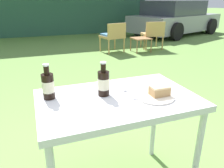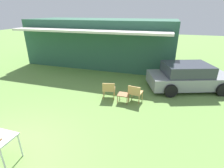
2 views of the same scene
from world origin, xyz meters
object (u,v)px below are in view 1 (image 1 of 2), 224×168
(wicker_chair_plain, at_px, (153,33))
(garden_side_table, at_px, (141,40))
(parked_car, at_px, (175,18))
(cake_on_plate, at_px, (157,94))
(cola_bottle_far, at_px, (48,85))
(patio_table, at_px, (118,109))
(cola_bottle_near, at_px, (104,83))
(wicker_chair_cushioned, at_px, (113,35))

(wicker_chair_plain, bearing_deg, garden_side_table, 31.44)
(parked_car, relative_size, cake_on_plate, 17.75)
(parked_car, xyz_separation_m, wicker_chair_plain, (-2.24, -2.16, -0.17))
(cola_bottle_far, bearing_deg, patio_table, -18.14)
(cola_bottle_near, relative_size, cola_bottle_far, 1.00)
(patio_table, distance_m, cola_bottle_far, 0.45)
(wicker_chair_cushioned, distance_m, cola_bottle_near, 4.53)
(cake_on_plate, distance_m, cola_bottle_far, 0.66)
(garden_side_table, xyz_separation_m, cola_bottle_near, (-2.36, -4.00, 0.51))
(wicker_chair_plain, relative_size, cola_bottle_near, 3.54)
(parked_car, xyz_separation_m, garden_side_table, (-2.70, -2.35, -0.30))
(patio_table, bearing_deg, parked_car, 52.08)
(parked_car, distance_m, cola_bottle_far, 8.27)
(wicker_chair_plain, distance_m, cola_bottle_near, 5.06)
(wicker_chair_cushioned, xyz_separation_m, patio_table, (-1.57, -4.26, 0.22))
(garden_side_table, distance_m, patio_table, 4.67)
(wicker_chair_cushioned, height_order, cola_bottle_far, cola_bottle_far)
(wicker_chair_cushioned, distance_m, cola_bottle_far, 4.60)
(cola_bottle_near, bearing_deg, parked_car, 51.43)
(parked_car, xyz_separation_m, cola_bottle_far, (-5.38, -6.28, 0.21))
(cake_on_plate, bearing_deg, cola_bottle_near, 155.07)
(garden_side_table, distance_m, cola_bottle_near, 4.67)
(garden_side_table, bearing_deg, cake_on_plate, -116.49)
(garden_side_table, bearing_deg, wicker_chair_cushioned, 163.74)
(garden_side_table, height_order, cake_on_plate, cake_on_plate)
(cola_bottle_far, bearing_deg, wicker_chair_cushioned, 64.54)
(cola_bottle_near, bearing_deg, wicker_chair_plain, 55.98)
(garden_side_table, height_order, cola_bottle_near, cola_bottle_near)
(wicker_chair_plain, bearing_deg, parked_car, -126.58)
(wicker_chair_plain, relative_size, cake_on_plate, 3.18)
(wicker_chair_plain, xyz_separation_m, cola_bottle_near, (-2.82, -4.18, 0.38))
(wicker_chair_cushioned, bearing_deg, wicker_chair_plain, 166.73)
(wicker_chair_cushioned, bearing_deg, cola_bottle_near, 56.38)
(parked_car, distance_m, cola_bottle_near, 8.12)
(wicker_chair_plain, distance_m, cola_bottle_far, 5.19)
(wicker_chair_plain, relative_size, garden_side_table, 1.64)
(wicker_chair_cushioned, relative_size, cake_on_plate, 3.18)
(wicker_chair_plain, height_order, cake_on_plate, cake_on_plate)
(wicker_chair_plain, relative_size, cola_bottle_far, 3.54)
(wicker_chair_cushioned, xyz_separation_m, cola_bottle_near, (-1.64, -4.20, 0.38))
(parked_car, height_order, patio_table, parked_car)
(parked_car, xyz_separation_m, cake_on_plate, (-4.76, -6.49, 0.15))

